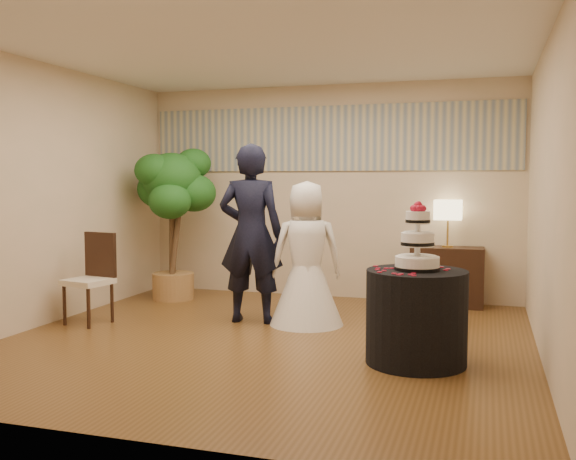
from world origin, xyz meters
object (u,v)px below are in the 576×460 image
(bride, at_px, (307,253))
(ficus_tree, at_px, (172,222))
(groom, at_px, (251,234))
(wedding_cake, at_px, (418,236))
(cake_table, at_px, (416,317))
(table_lamp, at_px, (448,224))
(console, at_px, (447,277))
(side_chair, at_px, (88,279))

(bride, relative_size, ficus_tree, 0.77)
(groom, xyz_separation_m, wedding_cake, (1.90, -1.08, 0.12))
(groom, relative_size, wedding_cake, 3.35)
(groom, distance_m, wedding_cake, 2.19)
(cake_table, bearing_deg, bride, 138.29)
(bride, height_order, table_lamp, bride)
(bride, distance_m, console, 2.07)
(table_lamp, bearing_deg, side_chair, -149.33)
(bride, bearing_deg, side_chair, -4.74)
(cake_table, relative_size, ficus_tree, 0.42)
(table_lamp, bearing_deg, bride, -132.89)
(bride, bearing_deg, cake_table, 116.98)
(cake_table, height_order, table_lamp, table_lamp)
(wedding_cake, relative_size, ficus_tree, 0.29)
(bride, relative_size, cake_table, 1.82)
(cake_table, height_order, console, cake_table)
(groom, xyz_separation_m, ficus_tree, (-1.45, 0.96, 0.03))
(wedding_cake, relative_size, table_lamp, 1.00)
(table_lamp, height_order, side_chair, table_lamp)
(groom, height_order, wedding_cake, groom)
(groom, distance_m, console, 2.60)
(wedding_cake, bearing_deg, groom, 150.28)
(wedding_cake, distance_m, ficus_tree, 3.92)
(groom, distance_m, ficus_tree, 1.74)
(wedding_cake, bearing_deg, bride, 138.29)
(table_lamp, height_order, ficus_tree, ficus_tree)
(console, distance_m, side_chair, 4.24)
(cake_table, bearing_deg, table_lamp, 87.87)
(wedding_cake, relative_size, console, 0.66)
(groom, relative_size, ficus_tree, 0.97)
(side_chair, bearing_deg, bride, 27.32)
(groom, xyz_separation_m, cake_table, (1.90, -1.08, -0.57))
(ficus_tree, height_order, side_chair, ficus_tree)
(wedding_cake, height_order, table_lamp, wedding_cake)
(wedding_cake, bearing_deg, side_chair, 172.43)
(console, height_order, table_lamp, table_lamp)
(ficus_tree, distance_m, side_chair, 1.67)
(table_lamp, relative_size, side_chair, 0.59)
(console, relative_size, side_chair, 0.89)
(bride, bearing_deg, console, -154.19)
(side_chair, bearing_deg, table_lamp, 41.41)
(groom, height_order, ficus_tree, ficus_tree)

